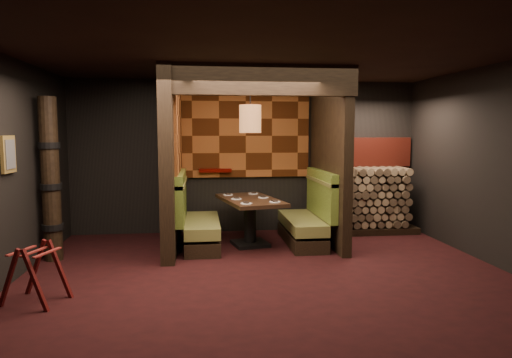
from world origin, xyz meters
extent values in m
cube|color=black|center=(0.00, 0.00, -0.01)|extent=(6.50, 5.50, 0.02)
cube|color=black|center=(0.00, 0.00, 2.86)|extent=(6.50, 5.50, 0.02)
cube|color=black|center=(0.00, 2.76, 1.43)|extent=(6.50, 0.02, 2.85)
cube|color=black|center=(0.00, -2.76, 1.43)|extent=(6.50, 0.02, 2.85)
cube|color=black|center=(-3.26, 0.00, 1.43)|extent=(0.02, 5.50, 2.85)
cube|color=black|center=(3.26, 0.00, 1.43)|extent=(0.02, 5.50, 2.85)
cube|color=black|center=(-1.35, 1.65, 1.43)|extent=(0.20, 2.20, 2.85)
cube|color=black|center=(1.30, 1.70, 1.43)|extent=(0.15, 2.10, 2.85)
cube|color=black|center=(-0.02, 0.70, 2.63)|extent=(2.85, 0.18, 0.44)
cube|color=#974F23|center=(-0.02, 2.71, 1.82)|extent=(2.40, 0.06, 1.55)
cube|color=#974F23|center=(-1.23, 1.82, 1.85)|extent=(0.04, 1.85, 1.45)
cube|color=#520703|center=(-0.60, 2.65, 1.18)|extent=(0.60, 0.12, 0.07)
cube|color=black|center=(-0.85, 1.65, 0.11)|extent=(0.55, 1.60, 0.22)
cube|color=olive|center=(-0.85, 1.65, 0.36)|extent=(0.55, 1.60, 0.18)
cube|color=#536020|center=(-1.19, 1.65, 0.75)|extent=(0.12, 1.60, 0.78)
cube|color=olive|center=(-1.19, 1.65, 1.10)|extent=(0.15, 1.60, 0.06)
cube|color=black|center=(0.82, 1.65, 0.11)|extent=(0.55, 1.60, 0.22)
cube|color=olive|center=(0.82, 1.65, 0.36)|extent=(0.55, 1.60, 0.18)
cube|color=#536020|center=(1.16, 1.65, 0.75)|extent=(0.12, 1.60, 0.78)
cube|color=olive|center=(1.16, 1.65, 1.10)|extent=(0.15, 1.60, 0.06)
cube|color=black|center=(-0.06, 1.62, 0.03)|extent=(0.66, 0.66, 0.06)
cylinder|color=black|center=(-0.06, 1.62, 0.37)|extent=(0.20, 0.20, 0.73)
cube|color=#332114|center=(-0.06, 1.62, 0.76)|extent=(1.12, 1.64, 0.06)
cylinder|color=white|center=(-0.18, 1.06, 0.80)|extent=(0.18, 0.18, 0.01)
cube|color=black|center=(-0.18, 1.06, 0.82)|extent=(0.09, 0.12, 0.02)
cylinder|color=white|center=(0.28, 1.16, 0.80)|extent=(0.18, 0.18, 0.01)
cube|color=black|center=(0.28, 1.16, 0.82)|extent=(0.09, 0.12, 0.02)
cylinder|color=white|center=(-0.29, 1.57, 0.80)|extent=(0.18, 0.18, 0.01)
cube|color=black|center=(-0.29, 1.57, 0.82)|extent=(0.09, 0.12, 0.02)
cylinder|color=white|center=(0.17, 1.67, 0.80)|extent=(0.18, 0.18, 0.01)
cube|color=black|center=(0.17, 1.67, 0.82)|extent=(0.09, 0.12, 0.02)
cylinder|color=white|center=(-0.40, 2.07, 0.80)|extent=(0.18, 0.18, 0.01)
cube|color=black|center=(-0.40, 2.07, 0.82)|extent=(0.09, 0.12, 0.02)
cylinder|color=white|center=(0.06, 2.17, 0.80)|extent=(0.18, 0.18, 0.01)
cube|color=black|center=(0.06, 2.17, 0.82)|extent=(0.09, 0.12, 0.02)
cylinder|color=brown|center=(-0.06, 1.57, 2.10)|extent=(0.36, 0.36, 0.45)
sphere|color=#FFC672|center=(-0.06, 1.57, 2.10)|extent=(0.18, 0.18, 0.18)
cylinder|color=black|center=(-0.06, 1.57, 2.59)|extent=(0.02, 0.02, 0.52)
cube|color=olive|center=(-3.22, 0.10, 1.62)|extent=(0.04, 0.36, 0.46)
cube|color=#3F3F3F|center=(-3.20, 0.10, 1.62)|extent=(0.01, 0.27, 0.36)
cube|color=#400A0A|center=(-2.94, -0.78, 0.31)|extent=(0.31, 0.14, 0.71)
cube|color=#400A0A|center=(-2.62, -0.90, 0.31)|extent=(0.31, 0.14, 0.71)
cube|color=#400A0A|center=(-2.80, -0.39, 0.31)|extent=(0.31, 0.14, 0.71)
cube|color=#400A0A|center=(-2.48, -0.51, 0.31)|extent=(0.31, 0.14, 0.71)
cube|color=maroon|center=(-2.87, -0.59, 0.58)|extent=(0.19, 0.43, 0.01)
cube|color=maroon|center=(-2.71, -0.65, 0.58)|extent=(0.19, 0.43, 0.01)
cube|color=maroon|center=(-2.55, -0.70, 0.58)|extent=(0.19, 0.43, 0.01)
cylinder|color=black|center=(-3.05, 1.10, 1.20)|extent=(0.26, 0.26, 2.40)
cylinder|color=black|center=(-3.05, 1.10, 0.50)|extent=(0.31, 0.31, 0.09)
cylinder|color=black|center=(-3.05, 1.10, 1.10)|extent=(0.31, 0.31, 0.09)
cylinder|color=black|center=(-3.05, 1.10, 1.70)|extent=(0.31, 0.31, 0.09)
cube|color=black|center=(2.29, 2.35, 0.06)|extent=(1.73, 0.70, 0.12)
cube|color=brown|center=(2.29, 2.35, 0.67)|extent=(1.73, 0.70, 1.10)
cube|color=maroon|center=(2.29, 2.68, 1.50)|extent=(1.83, 0.10, 0.56)
cube|color=black|center=(1.39, 1.96, 1.43)|extent=(0.08, 0.08, 2.85)
camera|label=1|loc=(-0.87, -5.83, 1.90)|focal=32.00mm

